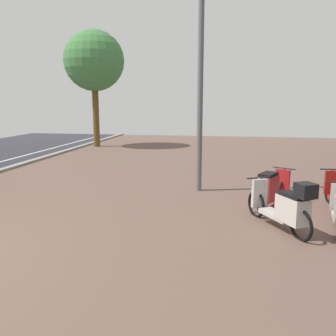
{
  "coord_description": "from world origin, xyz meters",
  "views": [
    {
      "loc": [
        4.96,
        -3.73,
        2.27
      ],
      "look_at": [
        3.72,
        3.36,
        0.93
      ],
      "focal_mm": 38.76,
      "sensor_mm": 36.0,
      "label": 1
    }
  ],
  "objects_px": {
    "lamp_post": "(201,67)",
    "street_tree": "(94,61)",
    "scooter_near": "(271,189)",
    "scooter_far": "(285,207)"
  },
  "relations": [
    {
      "from": "lamp_post",
      "to": "street_tree",
      "type": "xyz_separation_m",
      "value": [
        -5.89,
        8.23,
        1.07
      ]
    },
    {
      "from": "scooter_near",
      "to": "lamp_post",
      "type": "bearing_deg",
      "value": 143.04
    },
    {
      "from": "scooter_far",
      "to": "lamp_post",
      "type": "height_order",
      "value": "lamp_post"
    },
    {
      "from": "scooter_far",
      "to": "street_tree",
      "type": "distance_m",
      "value": 13.84
    },
    {
      "from": "lamp_post",
      "to": "street_tree",
      "type": "distance_m",
      "value": 10.18
    },
    {
      "from": "scooter_far",
      "to": "scooter_near",
      "type": "bearing_deg",
      "value": 93.64
    },
    {
      "from": "scooter_far",
      "to": "lamp_post",
      "type": "xyz_separation_m",
      "value": [
        -1.76,
        2.7,
        2.63
      ]
    },
    {
      "from": "scooter_near",
      "to": "lamp_post",
      "type": "distance_m",
      "value": 3.38
    },
    {
      "from": "scooter_near",
      "to": "lamp_post",
      "type": "relative_size",
      "value": 0.28
    },
    {
      "from": "scooter_near",
      "to": "scooter_far",
      "type": "bearing_deg",
      "value": -86.36
    }
  ]
}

